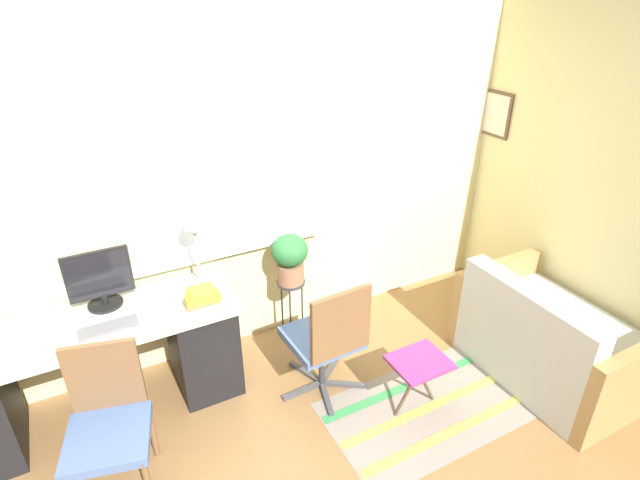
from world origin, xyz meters
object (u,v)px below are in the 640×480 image
Objects in this scene: mouse at (151,317)px; desk_lamp at (195,236)px; plant_stand at (291,290)px; book_stack at (202,296)px; desk_chair_wooden at (108,422)px; monitor at (100,280)px; office_chair_swivel at (328,338)px; couch_loveseat at (549,341)px; folding_stool at (419,366)px; potted_plant at (290,256)px; keyboard at (108,328)px.

desk_lamp is at bearing 33.61° from mouse.
book_stack is at bearing -163.02° from plant_stand.
book_stack is at bearing 47.49° from desk_chair_wooden.
monitor is 1.50m from office_chair_swivel.
couch_loveseat reaches higher than folding_stool.
potted_plant reaches higher than folding_stool.
mouse is 0.13× the size of desk_lamp.
folding_stool is at bearing 3.14° from desk_chair_wooden.
desk_lamp is (0.63, 0.24, 0.36)m from keyboard.
couch_loveseat is 1.92m from plant_stand.
desk_lamp is 0.86× the size of plant_stand.
plant_stand is (1.42, 0.68, 0.02)m from desk_chair_wooden.
monitor reaches higher than desk_chair_wooden.
monitor reaches higher than couch_loveseat.
desk_lamp is at bearing 178.88° from plant_stand.
plant_stand reaches higher than folding_stool.
desk_chair_wooden reaches higher than plant_stand.
office_chair_swivel is (1.03, -0.39, -0.28)m from mouse.
keyboard reaches higher than folding_stool.
couch_loveseat is at bearing -38.74° from plant_stand.
monitor is 0.33m from keyboard.
potted_plant reaches higher than mouse.
couch_loveseat is at bearing -24.17° from monitor.
mouse is 1.12m from plant_stand.
keyboard is 1.37m from office_chair_swivel.
desk_chair_wooden is at bearing -137.13° from desk_lamp.
potted_plant reaches higher than couch_loveseat.
monitor is at bearing 65.83° from couch_loveseat.
monitor is 0.32× the size of couch_loveseat.
keyboard is at bearing 70.79° from couch_loveseat.
book_stack is 0.89m from desk_chair_wooden.
plant_stand is at bearing 51.26° from couch_loveseat.
plant_stand is at bearing 12.88° from mouse.
keyboard is 0.89× the size of potted_plant.
desk_lamp is 1.21m from desk_chair_wooden.
office_chair_swivel is at bearing -28.21° from monitor.
desk_chair_wooden is 2.26× the size of potted_plant.
desk_lamp is at bearing 178.88° from potted_plant.
potted_plant is (1.30, 0.22, 0.03)m from keyboard.
mouse is 0.05× the size of couch_loveseat.
folding_stool is (1.11, -1.05, -0.74)m from desk_lamp.
couch_loveseat is (1.51, -0.57, -0.19)m from office_chair_swivel.
desk_lamp is 0.55× the size of desk_chair_wooden.
plant_stand is 0.30m from potted_plant.
keyboard is 3.00m from couch_loveseat.
keyboard is 0.83× the size of folding_stool.
mouse is at bearing -176.59° from book_stack.
monitor is at bearing -30.67° from office_chair_swivel.
folding_stool is (-1.06, 0.16, 0.09)m from couch_loveseat.
monitor is 0.45× the size of desk_chair_wooden.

